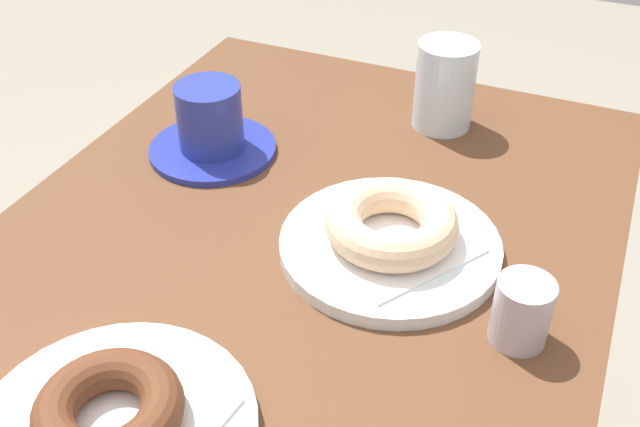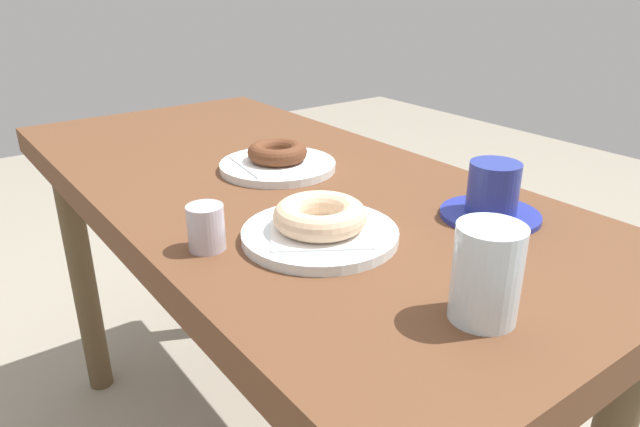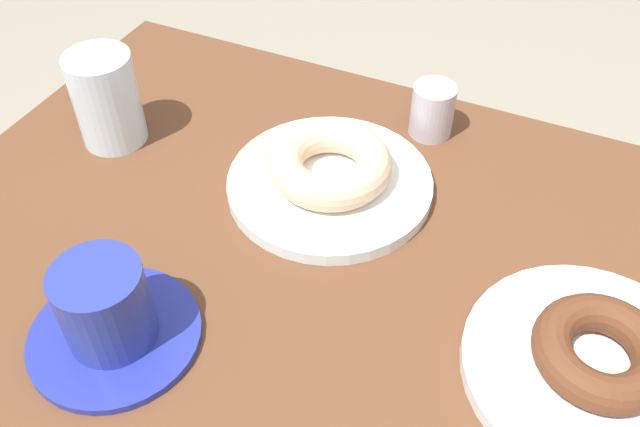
# 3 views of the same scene
# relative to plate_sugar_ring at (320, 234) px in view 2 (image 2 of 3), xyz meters

# --- Properties ---
(table) EXTENTS (1.29, 0.60, 0.71)m
(table) POSITION_rel_plate_sugar_ring_xyz_m (0.26, -0.09, -0.10)
(table) COLOR brown
(table) RESTS_ON ground_plane
(plate_sugar_ring) EXTENTS (0.22, 0.22, 0.01)m
(plate_sugar_ring) POSITION_rel_plate_sugar_ring_xyz_m (0.00, 0.00, 0.00)
(plate_sugar_ring) COLOR white
(plate_sugar_ring) RESTS_ON table
(napkin_sugar_ring) EXTENTS (0.18, 0.18, 0.00)m
(napkin_sugar_ring) POSITION_rel_plate_sugar_ring_xyz_m (0.00, 0.00, 0.01)
(napkin_sugar_ring) COLOR white
(napkin_sugar_ring) RESTS_ON plate_sugar_ring
(donut_sugar_ring) EXTENTS (0.13, 0.13, 0.04)m
(donut_sugar_ring) POSITION_rel_plate_sugar_ring_xyz_m (0.00, 0.00, 0.03)
(donut_sugar_ring) COLOR beige
(donut_sugar_ring) RESTS_ON napkin_sugar_ring
(plate_chocolate_ring) EXTENTS (0.21, 0.21, 0.01)m
(plate_chocolate_ring) POSITION_rel_plate_sugar_ring_xyz_m (0.29, -0.12, -0.00)
(plate_chocolate_ring) COLOR silver
(plate_chocolate_ring) RESTS_ON table
(napkin_chocolate_ring) EXTENTS (0.16, 0.16, 0.00)m
(napkin_chocolate_ring) POSITION_rel_plate_sugar_ring_xyz_m (0.29, -0.12, 0.01)
(napkin_chocolate_ring) COLOR white
(napkin_chocolate_ring) RESTS_ON plate_chocolate_ring
(donut_chocolate_ring) EXTENTS (0.11, 0.11, 0.03)m
(donut_chocolate_ring) POSITION_rel_plate_sugar_ring_xyz_m (0.29, -0.12, 0.03)
(donut_chocolate_ring) COLOR brown
(donut_chocolate_ring) RESTS_ON napkin_chocolate_ring
(water_glass) EXTENTS (0.07, 0.07, 0.11)m
(water_glass) POSITION_rel_plate_sugar_ring_xyz_m (-0.26, -0.02, 0.05)
(water_glass) COLOR silver
(water_glass) RESTS_ON table
(coffee_cup) EXTENTS (0.15, 0.15, 0.08)m
(coffee_cup) POSITION_rel_plate_sugar_ring_xyz_m (-0.09, -0.25, 0.03)
(coffee_cup) COLOR #243097
(coffee_cup) RESTS_ON table
(sugar_jar) EXTENTS (0.05, 0.05, 0.06)m
(sugar_jar) POSITION_rel_plate_sugar_ring_xyz_m (0.07, 0.14, 0.02)
(sugar_jar) COLOR #B6ACB7
(sugar_jar) RESTS_ON table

